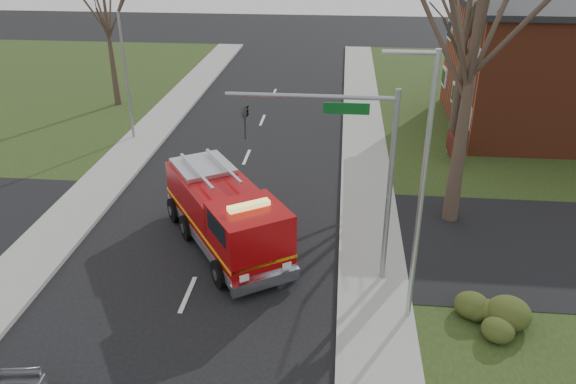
{
  "coord_description": "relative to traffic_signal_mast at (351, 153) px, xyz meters",
  "views": [
    {
      "loc": [
        4.84,
        -14.92,
        11.35
      ],
      "look_at": [
        2.97,
        4.03,
        2.0
      ],
      "focal_mm": 35.0,
      "sensor_mm": 36.0,
      "label": 1
    }
  ],
  "objects": [
    {
      "name": "health_center_sign",
      "position": [
        5.29,
        11.0,
        -3.83
      ],
      "size": [
        0.12,
        2.0,
        1.4
      ],
      "color": "#471210",
      "rests_on": "ground"
    },
    {
      "name": "sidewalk_left",
      "position": [
        -11.41,
        -1.5,
        -4.63
      ],
      "size": [
        2.4,
        80.0,
        0.15
      ],
      "primitive_type": "cube",
      "color": "gray",
      "rests_on": "ground"
    },
    {
      "name": "sidewalk_right",
      "position": [
        0.99,
        -1.5,
        -4.63
      ],
      "size": [
        2.4,
        80.0,
        0.15
      ],
      "primitive_type": "cube",
      "color": "gray",
      "rests_on": "ground"
    },
    {
      "name": "traffic_signal_mast",
      "position": [
        0.0,
        0.0,
        0.0
      ],
      "size": [
        5.29,
        0.18,
        6.8
      ],
      "color": "gray",
      "rests_on": "ground"
    },
    {
      "name": "bare_tree_far",
      "position": [
        5.79,
        13.5,
        1.78
      ],
      "size": [
        5.25,
        5.25,
        10.5
      ],
      "color": "#342A1E",
      "rests_on": "ground"
    },
    {
      "name": "ground",
      "position": [
        -5.21,
        -1.5,
        -4.71
      ],
      "size": [
        120.0,
        120.0,
        0.0
      ],
      "primitive_type": "plane",
      "color": "black",
      "rests_on": "ground"
    },
    {
      "name": "hedge_corner",
      "position": [
        3.79,
        -2.5,
        -4.13
      ],
      "size": [
        2.8,
        2.0,
        0.9
      ],
      "primitive_type": "ellipsoid",
      "color": "#333F17",
      "rests_on": "lawn_right"
    },
    {
      "name": "utility_pole_far",
      "position": [
        -12.01,
        12.5,
        -1.21
      ],
      "size": [
        0.14,
        0.14,
        7.0
      ],
      "primitive_type": "cylinder",
      "color": "gray",
      "rests_on": "ground"
    },
    {
      "name": "streetlight_pole",
      "position": [
        1.93,
        -2.0,
        -0.16
      ],
      "size": [
        1.48,
        0.16,
        8.4
      ],
      "color": "#B7BABF",
      "rests_on": "ground"
    },
    {
      "name": "fire_engine",
      "position": [
        -4.49,
        1.68,
        -3.41
      ],
      "size": [
        5.87,
        7.25,
        2.86
      ],
      "rotation": [
        0.0,
        0.0,
        0.58
      ],
      "color": "#980709",
      "rests_on": "ground"
    },
    {
      "name": "bare_tree_left",
      "position": [
        -15.21,
        18.5,
        0.86
      ],
      "size": [
        4.5,
        4.5,
        9.0
      ],
      "color": "#342A1E",
      "rests_on": "ground"
    },
    {
      "name": "bare_tree_near",
      "position": [
        4.29,
        4.5,
        2.71
      ],
      "size": [
        6.0,
        6.0,
        12.0
      ],
      "color": "#342A1E",
      "rests_on": "ground"
    }
  ]
}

